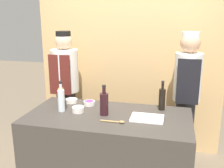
{
  "coord_description": "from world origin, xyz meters",
  "views": [
    {
      "loc": [
        0.61,
        -2.38,
        1.86
      ],
      "look_at": [
        0.0,
        0.17,
        1.16
      ],
      "focal_mm": 42.0,
      "sensor_mm": 36.0,
      "label": 1
    }
  ],
  "objects_px": {
    "sauce_bowl_purple": "(89,103)",
    "sauce_bowl_yellow": "(72,100)",
    "bottle_soy": "(162,99)",
    "cutting_board": "(147,118)",
    "bottle_wine": "(104,103)",
    "wooden_spoon": "(115,122)",
    "sauce_bowl_green": "(78,109)",
    "chef_right": "(186,95)",
    "bottle_clear": "(61,100)",
    "bottle_vinegar": "(61,97)",
    "chef_left": "(66,88)"
  },
  "relations": [
    {
      "from": "sauce_bowl_purple",
      "to": "sauce_bowl_yellow",
      "type": "height_order",
      "value": "sauce_bowl_purple"
    },
    {
      "from": "sauce_bowl_purple",
      "to": "wooden_spoon",
      "type": "height_order",
      "value": "sauce_bowl_purple"
    },
    {
      "from": "bottle_vinegar",
      "to": "chef_right",
      "type": "relative_size",
      "value": 0.17
    },
    {
      "from": "bottle_clear",
      "to": "chef_right",
      "type": "distance_m",
      "value": 1.48
    },
    {
      "from": "bottle_clear",
      "to": "chef_right",
      "type": "height_order",
      "value": "chef_right"
    },
    {
      "from": "bottle_soy",
      "to": "chef_right",
      "type": "distance_m",
      "value": 0.54
    },
    {
      "from": "bottle_soy",
      "to": "sauce_bowl_purple",
      "type": "bearing_deg",
      "value": -177.02
    },
    {
      "from": "bottle_wine",
      "to": "bottle_soy",
      "type": "height_order",
      "value": "bottle_soy"
    },
    {
      "from": "sauce_bowl_green",
      "to": "sauce_bowl_yellow",
      "type": "bearing_deg",
      "value": 123.96
    },
    {
      "from": "bottle_wine",
      "to": "bottle_vinegar",
      "type": "bearing_deg",
      "value": 166.67
    },
    {
      "from": "chef_right",
      "to": "bottle_clear",
      "type": "bearing_deg",
      "value": -149.76
    },
    {
      "from": "bottle_soy",
      "to": "wooden_spoon",
      "type": "distance_m",
      "value": 0.61
    },
    {
      "from": "sauce_bowl_yellow",
      "to": "chef_right",
      "type": "xyz_separation_m",
      "value": [
        1.28,
        0.47,
        0.02
      ]
    },
    {
      "from": "sauce_bowl_yellow",
      "to": "wooden_spoon",
      "type": "distance_m",
      "value": 0.76
    },
    {
      "from": "sauce_bowl_purple",
      "to": "bottle_clear",
      "type": "relative_size",
      "value": 0.39
    },
    {
      "from": "cutting_board",
      "to": "chef_right",
      "type": "xyz_separation_m",
      "value": [
        0.39,
        0.76,
        0.04
      ]
    },
    {
      "from": "bottle_wine",
      "to": "bottle_soy",
      "type": "relative_size",
      "value": 0.99
    },
    {
      "from": "sauce_bowl_purple",
      "to": "sauce_bowl_yellow",
      "type": "relative_size",
      "value": 0.94
    },
    {
      "from": "wooden_spoon",
      "to": "chef_right",
      "type": "distance_m",
      "value": 1.13
    },
    {
      "from": "bottle_soy",
      "to": "chef_left",
      "type": "height_order",
      "value": "chef_left"
    },
    {
      "from": "bottle_vinegar",
      "to": "wooden_spoon",
      "type": "height_order",
      "value": "bottle_vinegar"
    },
    {
      "from": "chef_right",
      "to": "bottle_vinegar",
      "type": "bearing_deg",
      "value": -155.1
    },
    {
      "from": "bottle_clear",
      "to": "chef_right",
      "type": "relative_size",
      "value": 0.19
    },
    {
      "from": "bottle_vinegar",
      "to": "sauce_bowl_purple",
      "type": "bearing_deg",
      "value": 22.51
    },
    {
      "from": "sauce_bowl_green",
      "to": "wooden_spoon",
      "type": "height_order",
      "value": "sauce_bowl_green"
    },
    {
      "from": "bottle_wine",
      "to": "wooden_spoon",
      "type": "height_order",
      "value": "bottle_wine"
    },
    {
      "from": "bottle_vinegar",
      "to": "bottle_clear",
      "type": "xyz_separation_m",
      "value": [
        0.06,
        -0.12,
        0.01
      ]
    },
    {
      "from": "chef_left",
      "to": "chef_right",
      "type": "relative_size",
      "value": 0.99
    },
    {
      "from": "cutting_board",
      "to": "bottle_clear",
      "type": "xyz_separation_m",
      "value": [
        -0.89,
        0.01,
        0.11
      ]
    },
    {
      "from": "sauce_bowl_green",
      "to": "bottle_soy",
      "type": "height_order",
      "value": "bottle_soy"
    },
    {
      "from": "sauce_bowl_yellow",
      "to": "bottle_wine",
      "type": "relative_size",
      "value": 0.43
    },
    {
      "from": "sauce_bowl_green",
      "to": "chef_right",
      "type": "xyz_separation_m",
      "value": [
        1.1,
        0.74,
        0.01
      ]
    },
    {
      "from": "sauce_bowl_purple",
      "to": "bottle_vinegar",
      "type": "height_order",
      "value": "bottle_vinegar"
    },
    {
      "from": "bottle_vinegar",
      "to": "bottle_soy",
      "type": "xyz_separation_m",
      "value": [
        1.07,
        0.16,
        0.01
      ]
    },
    {
      "from": "sauce_bowl_green",
      "to": "wooden_spoon",
      "type": "xyz_separation_m",
      "value": [
        0.43,
        -0.18,
        -0.02
      ]
    },
    {
      "from": "cutting_board",
      "to": "chef_left",
      "type": "distance_m",
      "value": 1.4
    },
    {
      "from": "sauce_bowl_green",
      "to": "bottle_vinegar",
      "type": "height_order",
      "value": "bottle_vinegar"
    },
    {
      "from": "sauce_bowl_yellow",
      "to": "bottle_vinegar",
      "type": "bearing_deg",
      "value": -109.91
    },
    {
      "from": "bottle_wine",
      "to": "wooden_spoon",
      "type": "bearing_deg",
      "value": -48.13
    },
    {
      "from": "wooden_spoon",
      "to": "bottle_soy",
      "type": "bearing_deg",
      "value": 48.56
    },
    {
      "from": "sauce_bowl_purple",
      "to": "wooden_spoon",
      "type": "distance_m",
      "value": 0.57
    },
    {
      "from": "sauce_bowl_green",
      "to": "bottle_soy",
      "type": "bearing_deg",
      "value": 18.24
    },
    {
      "from": "bottle_soy",
      "to": "cutting_board",
      "type": "bearing_deg",
      "value": -112.03
    },
    {
      "from": "sauce_bowl_yellow",
      "to": "bottle_soy",
      "type": "relative_size",
      "value": 0.42
    },
    {
      "from": "cutting_board",
      "to": "chef_right",
      "type": "distance_m",
      "value": 0.85
    },
    {
      "from": "bottle_soy",
      "to": "bottle_wine",
      "type": "bearing_deg",
      "value": -153.08
    },
    {
      "from": "sauce_bowl_purple",
      "to": "chef_left",
      "type": "xyz_separation_m",
      "value": [
        -0.5,
        0.51,
        -0.01
      ]
    },
    {
      "from": "sauce_bowl_purple",
      "to": "sauce_bowl_yellow",
      "type": "xyz_separation_m",
      "value": [
        -0.23,
        0.04,
        -0.0
      ]
    },
    {
      "from": "bottle_vinegar",
      "to": "bottle_soy",
      "type": "height_order",
      "value": "bottle_soy"
    },
    {
      "from": "sauce_bowl_yellow",
      "to": "wooden_spoon",
      "type": "xyz_separation_m",
      "value": [
        0.62,
        -0.45,
        -0.01
      ]
    }
  ]
}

